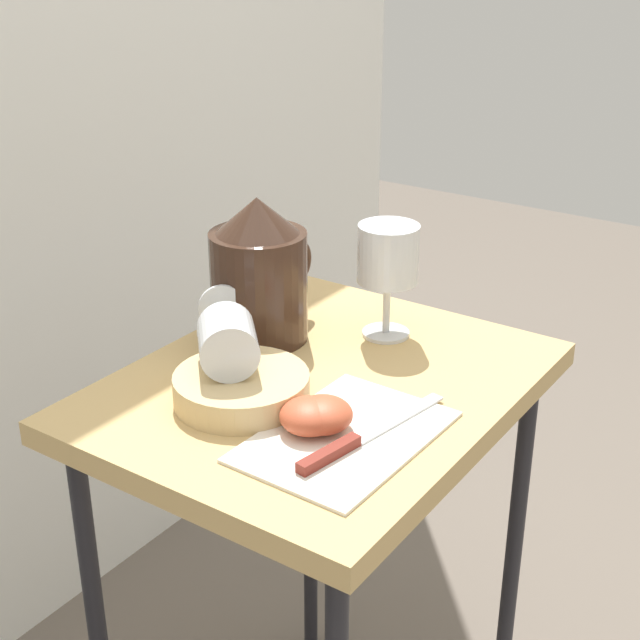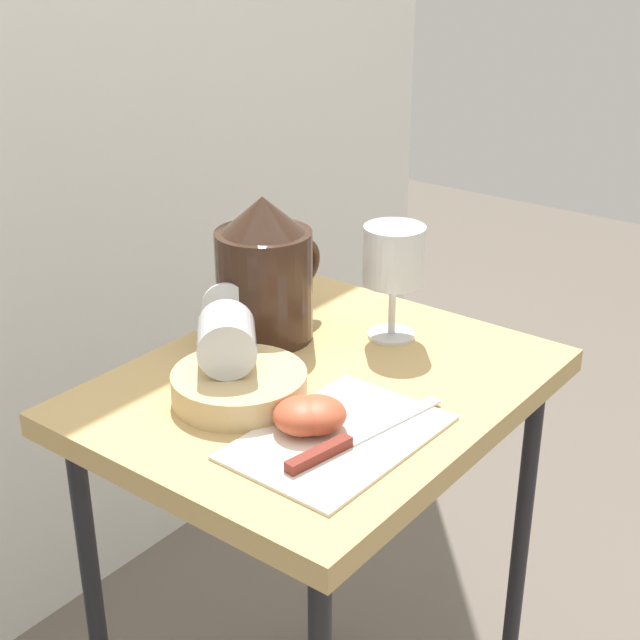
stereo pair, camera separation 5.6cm
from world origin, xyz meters
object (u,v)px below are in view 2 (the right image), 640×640
object	(u,v)px
wine_glass_tipped_near	(227,337)
wine_glass_upright	(396,262)
knife	(345,443)
basket_tray	(239,386)
table	(320,433)
pitcher	(265,281)
apple_half_left	(303,416)
apple_half_right	(316,415)

from	to	relation	value
wine_glass_tipped_near	wine_glass_upright	bearing A→B (deg)	-17.03
wine_glass_tipped_near	knife	world-z (taller)	wine_glass_tipped_near
basket_tray	wine_glass_tipped_near	xyz separation A→B (m)	(0.01, 0.03, 0.05)
basket_tray	wine_glass_upright	size ratio (longest dim) A/B	1.02
table	pitcher	size ratio (longest dim) A/B	3.60
pitcher	wine_glass_tipped_near	world-z (taller)	pitcher
basket_tray	pitcher	bearing A→B (deg)	30.60
apple_half_left	pitcher	bearing A→B (deg)	49.73
apple_half_left	wine_glass_tipped_near	bearing A→B (deg)	79.88
pitcher	table	bearing A→B (deg)	-112.50
table	apple_half_left	xyz separation A→B (m)	(-0.11, -0.06, 0.10)
wine_glass_tipped_near	apple_half_left	bearing A→B (deg)	-100.12
knife	wine_glass_tipped_near	bearing A→B (deg)	83.03
pitcher	apple_half_right	world-z (taller)	pitcher
basket_tray	wine_glass_upright	xyz separation A→B (m)	(0.25, -0.05, 0.09)
basket_tray	apple_half_left	world-z (taller)	apple_half_left
wine_glass_tipped_near	knife	size ratio (longest dim) A/B	0.66
apple_half_right	knife	bearing A→B (deg)	-102.33
basket_tray	apple_half_left	bearing A→B (deg)	-97.73
wine_glass_upright	wine_glass_tipped_near	distance (m)	0.26
apple_half_left	apple_half_right	xyz separation A→B (m)	(0.01, -0.01, 0.00)
table	wine_glass_upright	xyz separation A→B (m)	(0.16, -0.00, 0.18)
knife	pitcher	bearing A→B (deg)	56.67
apple_half_left	wine_glass_upright	bearing A→B (deg)	12.24
apple_half_left	table	bearing A→B (deg)	29.32
basket_tray	knife	bearing A→B (deg)	-94.86
pitcher	wine_glass_upright	size ratio (longest dim) A/B	1.26
basket_tray	pitcher	distance (m)	0.19
table	knife	xyz separation A→B (m)	(-0.11, -0.12, 0.08)
table	pitcher	distance (m)	0.21
basket_tray	apple_half_right	size ratio (longest dim) A/B	2.40
table	wine_glass_tipped_near	world-z (taller)	wine_glass_tipped_near
apple_half_left	basket_tray	bearing A→B (deg)	82.27
basket_tray	apple_half_left	xyz separation A→B (m)	(-0.01, -0.11, 0.00)
wine_glass_tipped_near	knife	bearing A→B (deg)	-96.97
wine_glass_upright	knife	world-z (taller)	wine_glass_upright
pitcher	knife	world-z (taller)	pitcher
table	pitcher	world-z (taller)	pitcher
pitcher	apple_half_left	world-z (taller)	pitcher
table	wine_glass_tipped_near	size ratio (longest dim) A/B	4.73
pitcher	apple_half_left	xyz separation A→B (m)	(-0.17, -0.20, -0.06)
apple_half_right	wine_glass_tipped_near	bearing A→B (deg)	84.76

